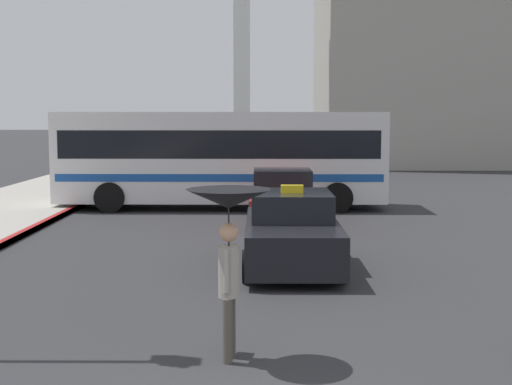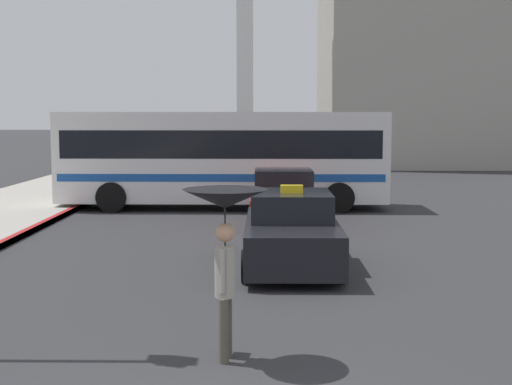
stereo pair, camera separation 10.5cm
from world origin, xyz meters
The scene contains 5 objects.
taxi centered at (1.03, 7.91, 0.69)m, with size 1.91×4.16×1.66m.
sedan_red centered at (1.02, 13.56, 0.69)m, with size 1.91×4.04×1.53m.
city_bus centered at (-0.88, 17.15, 1.75)m, with size 10.57×2.72×3.14m.
pedestrian_with_umbrella centered at (0.01, 2.42, 1.74)m, with size 1.04×1.04×2.13m.
monument_cross centered at (-0.63, 34.07, 8.17)m, with size 6.34×0.90×14.40m.
Camera 1 is at (0.39, -6.14, 3.01)m, focal length 50.00 mm.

